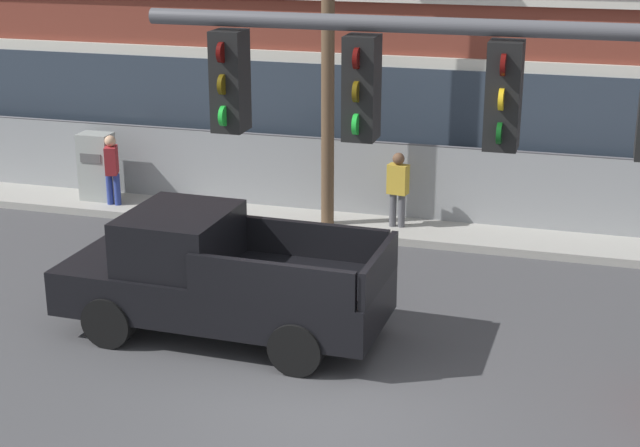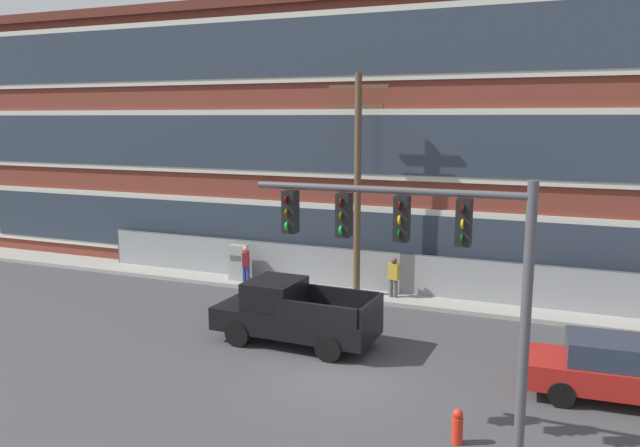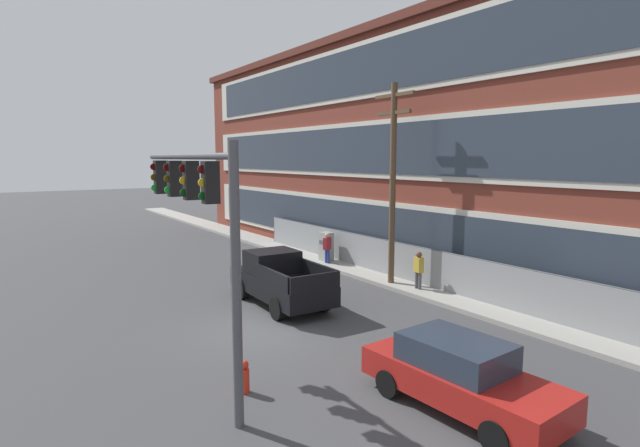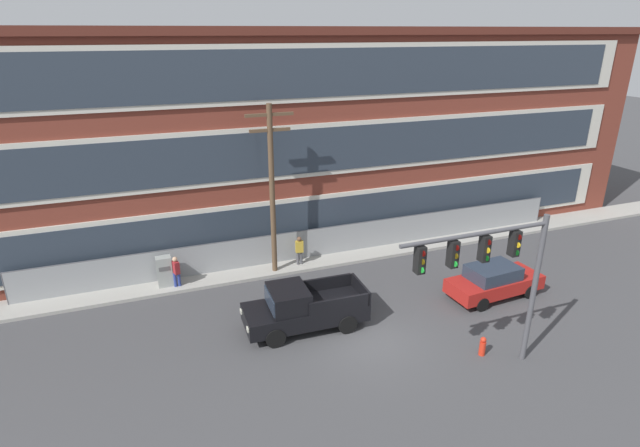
# 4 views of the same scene
# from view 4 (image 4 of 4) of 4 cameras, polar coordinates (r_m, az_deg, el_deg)

# --- Properties ---
(ground_plane) EXTENTS (160.00, 160.00, 0.00)m
(ground_plane) POSITION_cam_4_polar(r_m,az_deg,el_deg) (20.52, 5.73, -13.09)
(ground_plane) COLOR #424244
(sidewalk_building_side) EXTENTS (80.00, 1.86, 0.16)m
(sidewalk_building_side) POSITION_cam_4_polar(r_m,az_deg,el_deg) (26.46, -1.39, -4.42)
(sidewalk_building_side) COLOR #9E9B93
(sidewalk_building_side) RESTS_ON ground
(brick_mill_building) EXTENTS (47.00, 10.56, 11.71)m
(brick_mill_building) POSITION_cam_4_polar(r_m,az_deg,el_deg) (29.70, -7.96, 10.03)
(brick_mill_building) COLOR brown
(brick_mill_building) RESTS_ON ground
(chain_link_fence) EXTENTS (29.68, 0.06, 1.74)m
(chain_link_fence) POSITION_cam_4_polar(r_m,az_deg,el_deg) (26.76, 0.04, -2.21)
(chain_link_fence) COLOR gray
(chain_link_fence) RESTS_ON ground
(traffic_signal_mast) EXTENTS (5.67, 0.43, 5.77)m
(traffic_signal_mast) POSITION_cam_4_polar(r_m,az_deg,el_deg) (17.60, 19.25, -4.28)
(traffic_signal_mast) COLOR #4C4C51
(traffic_signal_mast) RESTS_ON ground
(pickup_truck_black) EXTENTS (5.11, 2.19, 1.94)m
(pickup_truck_black) POSITION_cam_4_polar(r_m,az_deg,el_deg) (20.67, -1.99, -9.66)
(pickup_truck_black) COLOR black
(pickup_truck_black) RESTS_ON ground
(sedan_red) EXTENTS (4.57, 2.04, 1.56)m
(sedan_red) POSITION_cam_4_polar(r_m,az_deg,el_deg) (24.37, 19.25, -6.20)
(sedan_red) COLOR #AD1E19
(sedan_red) RESTS_ON ground
(utility_pole_near_corner) EXTENTS (2.26, 0.26, 8.47)m
(utility_pole_near_corner) POSITION_cam_4_polar(r_m,az_deg,el_deg) (23.87, -5.52, 4.41)
(utility_pole_near_corner) COLOR brown
(utility_pole_near_corner) RESTS_ON ground
(electrical_cabinet) EXTENTS (0.70, 0.52, 1.64)m
(electrical_cabinet) POSITION_cam_4_polar(r_m,az_deg,el_deg) (24.80, -17.32, -5.40)
(electrical_cabinet) COLOR #939993
(electrical_cabinet) RESTS_ON ground
(pedestrian_near_cabinet) EXTENTS (0.36, 0.46, 1.69)m
(pedestrian_near_cabinet) POSITION_cam_4_polar(r_m,az_deg,el_deg) (24.50, -16.12, -5.20)
(pedestrian_near_cabinet) COLOR navy
(pedestrian_near_cabinet) RESTS_ON ground
(pedestrian_by_fence) EXTENTS (0.44, 0.31, 1.69)m
(pedestrian_by_fence) POSITION_cam_4_polar(r_m,az_deg,el_deg) (25.74, -2.37, -3.01)
(pedestrian_by_fence) COLOR #4C4C51
(pedestrian_by_fence) RESTS_ON ground
(fire_hydrant) EXTENTS (0.24, 0.24, 0.78)m
(fire_hydrant) POSITION_cam_4_polar(r_m,az_deg,el_deg) (20.36, 18.08, -13.19)
(fire_hydrant) COLOR red
(fire_hydrant) RESTS_ON ground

